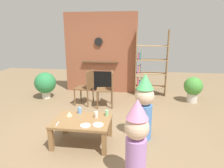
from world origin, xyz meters
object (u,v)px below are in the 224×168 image
paper_plate_front (85,125)px  dining_chair_middle (108,87)px  coffee_table (82,124)px  potted_plant_tall (193,88)px  paper_cup_near_left (96,115)px  dining_chair_left (87,85)px  paper_plate_rear (98,125)px  bookshelf (149,67)px  potted_plant_short (45,83)px  child_with_cone_hat (136,139)px  child_in_pink (144,105)px  paper_cup_near_right (80,110)px  paper_cup_center (107,113)px  birthday_cake_slice (69,114)px

paper_plate_front → dining_chair_middle: dining_chair_middle is taller
coffee_table → potted_plant_tall: (2.35, 2.38, 0.05)m
paper_cup_near_left → dining_chair_left: (-0.61, 1.69, 0.04)m
coffee_table → dining_chair_left: (-0.39, 1.81, 0.16)m
coffee_table → paper_plate_rear: (0.30, -0.15, 0.07)m
dining_chair_middle → bookshelf: bearing=-141.4°
paper_cup_near_left → potted_plant_tall: 3.10m
paper_plate_front → potted_plant_short: bearing=127.6°
paper_cup_near_left → child_with_cone_hat: child_with_cone_hat is taller
bookshelf → child_in_pink: (-0.16, -2.58, -0.23)m
paper_plate_rear → dining_chair_middle: 1.91m
paper_plate_front → child_with_cone_hat: 0.98m
bookshelf → paper_cup_near_left: size_ratio=17.58×
paper_cup_near_right → dining_chair_middle: size_ratio=0.12×
paper_cup_near_right → potted_plant_short: size_ratio=0.14×
dining_chair_left → potted_plant_short: (-1.30, 0.33, -0.08)m
paper_plate_rear → paper_cup_near_right: bearing=135.3°
paper_cup_near_right → child_in_pink: bearing=1.3°
coffee_table → paper_cup_center: (0.38, 0.23, 0.12)m
child_with_cone_hat → child_in_pink: 1.06m
paper_plate_rear → bookshelf: bearing=73.9°
coffee_table → child_in_pink: child_in_pink is taller
paper_cup_center → child_with_cone_hat: (0.53, -0.99, 0.11)m
paper_cup_near_right → potted_plant_short: bearing=130.0°
paper_cup_near_left → birthday_cake_slice: size_ratio=1.08×
bookshelf → potted_plant_tall: size_ratio=2.77×
child_with_cone_hat → child_in_pink: (0.11, 1.05, 0.04)m
child_with_cone_hat → bookshelf: bearing=-54.5°
paper_cup_near_right → paper_plate_rear: size_ratio=0.63×
dining_chair_left → potted_plant_tall: 2.80m
paper_cup_center → bookshelf: bearing=73.2°
birthday_cake_slice → dining_chair_middle: size_ratio=0.11×
coffee_table → paper_cup_near_left: bearing=30.3°
paper_plate_front → dining_chair_middle: 1.96m
bookshelf → paper_plate_front: bearing=-109.1°
paper_cup_near_left → potted_plant_tall: (2.13, 2.25, -0.07)m
paper_cup_center → paper_plate_rear: bearing=-101.5°
paper_cup_near_right → bookshelf: bearing=63.5°
dining_chair_left → potted_plant_short: bearing=-5.3°
birthday_cake_slice → dining_chair_left: dining_chair_left is taller
coffee_table → child_in_pink: (1.02, 0.29, 0.27)m
paper_cup_near_left → potted_plant_short: (-1.91, 2.02, -0.05)m
dining_chair_middle → potted_plant_tall: 2.27m
potted_plant_tall → dining_chair_left: bearing=-168.3°
paper_plate_front → potted_plant_tall: 3.41m
paper_cup_near_left → birthday_cake_slice: 0.48m
bookshelf → paper_plate_front: bookshelf is taller
paper_cup_near_right → paper_cup_near_left: bearing=-23.1°
paper_cup_center → dining_chair_left: 1.76m
potted_plant_tall → potted_plant_short: bearing=-176.7°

